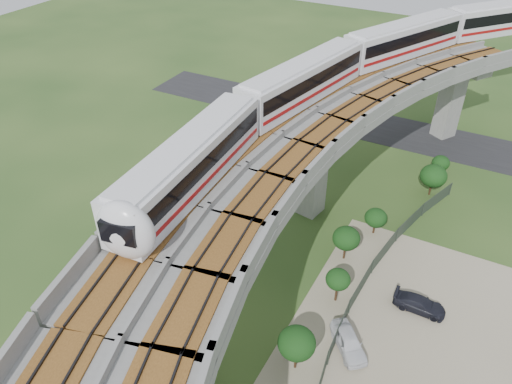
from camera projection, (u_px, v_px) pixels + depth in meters
ground at (249, 276)px, 40.64m from camera, size 160.00×160.00×0.00m
dirt_lot at (416, 363)px, 33.82m from camera, size 18.00×26.00×0.04m
asphalt_road at (364, 124)px, 62.25m from camera, size 60.00×8.00×0.03m
viaduct at (298, 199)px, 33.94m from camera, size 19.58×73.98×11.40m
metro_train at (371, 66)px, 45.15m from camera, size 21.81×58.48×3.64m
fence at (366, 313)px, 36.47m from camera, size 3.87×38.73×1.50m
tree_0 at (441, 163)px, 51.68m from camera, size 1.81×1.81×2.45m
tree_1 at (434, 176)px, 48.68m from camera, size 2.60×2.60×3.33m
tree_2 at (376, 218)px, 44.06m from camera, size 1.99×1.99×2.59m
tree_3 at (346, 238)px, 41.04m from camera, size 2.29×2.29×3.21m
tree_4 at (338, 279)px, 37.18m from camera, size 1.88×1.88×3.06m
tree_5 at (297, 343)px, 32.14m from camera, size 2.52×2.52×3.60m
car_white at (349, 342)px, 34.44m from camera, size 3.77×3.97×1.33m
car_dark at (420, 304)px, 37.37m from camera, size 3.88×1.62×1.12m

